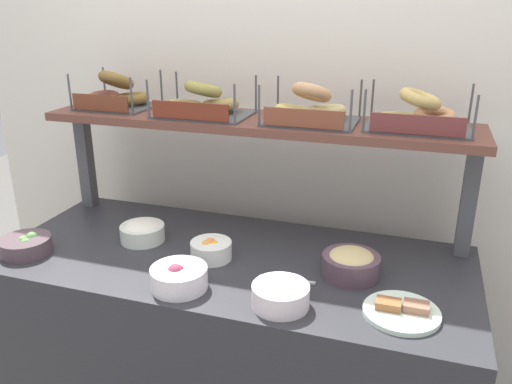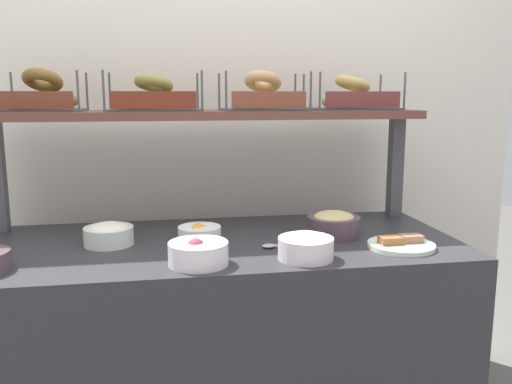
{
  "view_description": "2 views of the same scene",
  "coord_description": "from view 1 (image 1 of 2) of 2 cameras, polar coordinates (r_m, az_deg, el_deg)",
  "views": [
    {
      "loc": [
        0.58,
        -1.49,
        1.68
      ],
      "look_at": [
        0.09,
        0.01,
        1.1
      ],
      "focal_mm": 36.28,
      "sensor_mm": 36.0,
      "label": 1
    },
    {
      "loc": [
        -0.17,
        -1.75,
        1.34
      ],
      "look_at": [
        0.13,
        0.0,
        1.01
      ],
      "focal_mm": 37.75,
      "sensor_mm": 36.0,
      "label": 2
    }
  ],
  "objects": [
    {
      "name": "bowl_veggie_mix",
      "position": [
        1.98,
        -24.02,
        -5.36
      ],
      "size": [
        0.17,
        0.17,
        0.07
      ],
      "color": "#544147",
      "rests_on": "deli_counter"
    },
    {
      "name": "serving_plate_white",
      "position": [
        1.54,
        15.75,
        -12.53
      ],
      "size": [
        0.22,
        0.22,
        0.04
      ],
      "color": "white",
      "rests_on": "deli_counter"
    },
    {
      "name": "bowl_fruit_salad",
      "position": [
        1.78,
        -4.98,
        -6.34
      ],
      "size": [
        0.14,
        0.14,
        0.07
      ],
      "color": "white",
      "rests_on": "deli_counter"
    },
    {
      "name": "bagel_basket_everything",
      "position": [
        1.94,
        -5.89,
        9.68
      ],
      "size": [
        0.34,
        0.27,
        0.14
      ],
      "color": "#4C4C51",
      "rests_on": "upper_shelf"
    },
    {
      "name": "bagel_basket_sesame",
      "position": [
        1.8,
        17.41,
        8.07
      ],
      "size": [
        0.34,
        0.24,
        0.14
      ],
      "color": "#4C4C51",
      "rests_on": "upper_shelf"
    },
    {
      "name": "deli_counter",
      "position": [
        2.03,
        -2.55,
        -17.86
      ],
      "size": [
        1.63,
        0.7,
        0.85
      ],
      "primitive_type": "cube",
      "color": "#2D2D33",
      "rests_on": "ground_plane"
    },
    {
      "name": "shelf_riser_left",
      "position": [
        2.29,
        -18.26,
        3.35
      ],
      "size": [
        0.05,
        0.05,
        0.4
      ],
      "primitive_type": "cube",
      "color": "#4C4C51",
      "rests_on": "deli_counter"
    },
    {
      "name": "serving_spoon_near_plate",
      "position": [
        1.65,
        2.38,
        -9.53
      ],
      "size": [
        0.18,
        0.04,
        0.01
      ],
      "color": "#B7B7BC",
      "rests_on": "deli_counter"
    },
    {
      "name": "bowl_hummus",
      "position": [
        1.69,
        10.41,
        -7.76
      ],
      "size": [
        0.18,
        0.18,
        0.09
      ],
      "color": "#563E4B",
      "rests_on": "deli_counter"
    },
    {
      "name": "shelf_riser_right",
      "position": [
        1.88,
        22.39,
        -0.89
      ],
      "size": [
        0.05,
        0.05,
        0.4
      ],
      "primitive_type": "cube",
      "color": "#4C4C51",
      "rests_on": "deli_counter"
    },
    {
      "name": "bagel_basket_plain",
      "position": [
        1.82,
        6.02,
        9.09
      ],
      "size": [
        0.32,
        0.26,
        0.15
      ],
      "color": "#4C4C51",
      "rests_on": "upper_shelf"
    },
    {
      "name": "bowl_beet_salad",
      "position": [
        1.62,
        -8.5,
        -9.28
      ],
      "size": [
        0.18,
        0.18,
        0.08
      ],
      "color": "white",
      "rests_on": "deli_counter"
    },
    {
      "name": "bagel_basket_cinnamon_raisin",
      "position": [
        2.15,
        -15.11,
        10.25
      ],
      "size": [
        0.28,
        0.25,
        0.16
      ],
      "color": "#4C4C51",
      "rests_on": "upper_shelf"
    },
    {
      "name": "upper_shelf",
      "position": [
        1.9,
        -0.05,
        7.7
      ],
      "size": [
        1.59,
        0.32,
        0.03
      ],
      "primitive_type": "cube",
      "color": "brown",
      "rests_on": "shelf_riser_left"
    },
    {
      "name": "back_wall",
      "position": [
        2.17,
        2.28,
        7.55
      ],
      "size": [
        2.83,
        0.06,
        2.4
      ],
      "primitive_type": "cube",
      "color": "white",
      "rests_on": "ground_plane"
    },
    {
      "name": "bowl_scallion_spread",
      "position": [
        1.51,
        2.73,
        -11.09
      ],
      "size": [
        0.17,
        0.17,
        0.08
      ],
      "color": "white",
      "rests_on": "deli_counter"
    },
    {
      "name": "bowl_cream_cheese",
      "position": [
        1.94,
        -12.41,
        -4.23
      ],
      "size": [
        0.16,
        0.16,
        0.08
      ],
      "color": "white",
      "rests_on": "deli_counter"
    }
  ]
}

